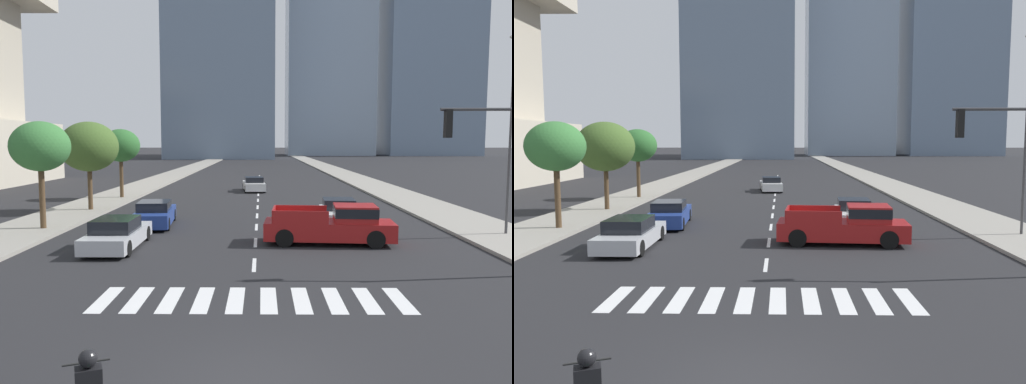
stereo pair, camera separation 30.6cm
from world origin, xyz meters
TOP-DOWN VIEW (x-y plane):
  - sidewalk_east at (11.19, 30.00)m, footprint 4.00×260.00m
  - sidewalk_west at (-11.19, 30.00)m, footprint 4.00×260.00m
  - crosswalk_near at (-0.00, 5.08)m, footprint 8.55×2.35m
  - lane_divider_center at (0.00, 33.08)m, footprint 0.14×50.00m
  - pickup_truck at (3.40, 12.87)m, footprint 5.59×2.40m
  - sedan_white_0 at (4.37, 18.25)m, footprint 2.11×4.40m
  - sedan_blue_1 at (-5.27, 17.47)m, footprint 2.14×4.86m
  - sedan_silver_2 at (-5.63, 11.84)m, footprint 1.85×4.78m
  - sedan_white_3 at (-0.42, 36.17)m, footprint 2.14×4.72m
  - street_lamp_east at (11.49, 14.62)m, footprint 0.50×0.24m
  - street_tree_nearest at (-10.39, 15.85)m, footprint 2.83×2.83m
  - street_tree_second at (-10.39, 22.75)m, footprint 3.60×3.60m
  - street_tree_third at (-10.39, 29.85)m, footprint 2.90×2.90m

SIDE VIEW (x-z plane):
  - lane_divider_center at x=0.00m, z-range 0.00..0.01m
  - crosswalk_near at x=0.00m, z-range 0.00..0.01m
  - sidewalk_east at x=11.19m, z-range 0.00..0.15m
  - sidewalk_west at x=-11.19m, z-range 0.00..0.15m
  - sedan_silver_2 at x=-5.63m, z-range -0.05..1.22m
  - sedan_white_3 at x=-0.42m, z-range -0.04..1.23m
  - sedan_white_0 at x=4.37m, z-range -0.06..1.26m
  - sedan_blue_1 at x=-5.27m, z-range -0.05..1.26m
  - pickup_truck at x=3.40m, z-range -0.02..1.65m
  - street_tree_second at x=-10.39m, z-range 1.32..6.75m
  - street_tree_third at x=-10.39m, z-range 1.47..6.63m
  - street_tree_nearest at x=-10.39m, z-range 1.51..6.68m
  - street_lamp_east at x=11.49m, z-range 0.77..9.68m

